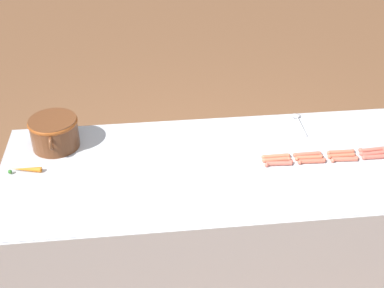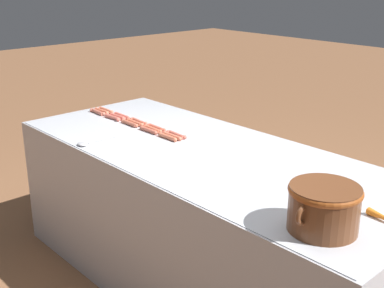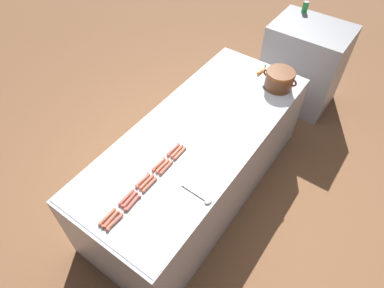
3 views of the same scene
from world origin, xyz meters
name	(u,v)px [view 1 (image 1 of 3)]	position (x,y,z in m)	size (l,w,h in m)	color
ground_plane	(218,270)	(0.00, 0.00, 0.00)	(20.00, 20.00, 0.00)	brown
griddle_counter	(220,221)	(0.00, 0.00, 0.43)	(1.02, 2.50, 0.86)	#BCBCC1
hot_dog_1	(376,157)	(-0.05, -0.88, 0.87)	(0.03, 0.17, 0.03)	#D76354
hot_dog_2	(345,159)	(-0.05, -0.69, 0.87)	(0.04, 0.17, 0.03)	#D46A53
hot_dog_3	(312,161)	(-0.05, -0.50, 0.87)	(0.03, 0.17, 0.03)	#D8644D
hot_dog_4	(279,163)	(-0.05, -0.31, 0.87)	(0.04, 0.17, 0.03)	#CD6453
hot_dog_6	(374,153)	(-0.01, -0.88, 0.87)	(0.04, 0.17, 0.03)	#D46455
hot_dog_7	(342,156)	(-0.01, -0.69, 0.87)	(0.03, 0.17, 0.03)	#D16C4D
hot_dog_8	(309,158)	(-0.01, -0.50, 0.87)	(0.03, 0.17, 0.03)	#D76F4F
hot_dog_9	(277,160)	(-0.01, -0.31, 0.87)	(0.03, 0.17, 0.03)	#D46F51
hot_dog_11	(373,150)	(0.02, -0.89, 0.87)	(0.04, 0.17, 0.03)	#D56756
hot_dog_12	(341,152)	(0.02, -0.70, 0.87)	(0.03, 0.17, 0.03)	#CC6A4E
hot_dog_13	(307,154)	(0.02, -0.50, 0.87)	(0.03, 0.17, 0.03)	#CA644D
hot_dog_14	(276,156)	(0.02, -0.31, 0.87)	(0.03, 0.17, 0.03)	#D46F4F
bean_pot	(54,131)	(0.29, 0.95, 0.96)	(0.35, 0.29, 0.18)	brown
serving_spoon	(297,119)	(0.42, -0.55, 0.87)	(0.27, 0.07, 0.02)	#B7B7BC
carrot	(25,169)	(0.05, 1.09, 0.88)	(0.06, 0.18, 0.03)	orange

